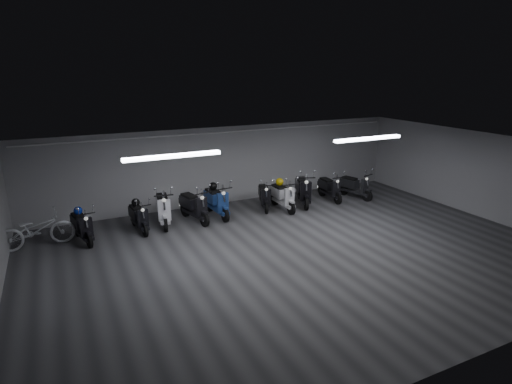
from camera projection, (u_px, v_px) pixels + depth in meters
name	position (u px, v px, depth m)	size (l,w,h in m)	color
floor	(297.00, 253.00, 11.33)	(14.00, 10.00, 0.01)	#353538
ceiling	(301.00, 150.00, 10.54)	(14.00, 10.00, 0.01)	gray
back_wall	(227.00, 165.00, 15.25)	(14.00, 0.01, 2.80)	#959598
front_wall	(465.00, 292.00, 6.61)	(14.00, 0.01, 2.80)	#959598
right_wall	(481.00, 175.00, 13.86)	(0.01, 10.00, 2.80)	#959598
fluor_strip_left	(173.00, 156.00, 10.16)	(2.40, 0.18, 0.08)	white
fluor_strip_right	(368.00, 139.00, 12.67)	(2.40, 0.18, 0.08)	white
conduit	(227.00, 132.00, 14.83)	(0.05, 0.05, 13.60)	white
scooter_0	(82.00, 222.00, 11.88)	(0.55, 1.64, 1.22)	black
scooter_1	(139.00, 213.00, 12.67)	(0.53, 1.59, 1.18)	black
scooter_2	(163.00, 203.00, 13.18)	(0.64, 1.91, 1.42)	silver
scooter_3	(194.00, 201.00, 13.47)	(0.61, 1.82, 1.35)	black
scooter_4	(217.00, 197.00, 13.92)	(0.62, 1.85, 1.38)	navy
scooter_5	(264.00, 192.00, 14.72)	(0.55, 1.65, 1.23)	black
scooter_6	(283.00, 192.00, 14.60)	(0.59, 1.76, 1.31)	silver
scooter_7	(303.00, 185.00, 15.16)	(0.64, 1.93, 1.44)	black
scooter_8	(330.00, 184.00, 15.68)	(0.55, 1.66, 1.23)	black
scooter_9	(356.00, 182.00, 15.92)	(0.56, 1.67, 1.24)	black
bicycle	(36.00, 226.00, 11.52)	(0.68, 1.94, 1.26)	white
helmet_0	(213.00, 186.00, 14.05)	(0.27, 0.27, 0.27)	black
helmet_1	(78.00, 211.00, 11.98)	(0.24, 0.24, 0.24)	#0E279C
helmet_2	(136.00, 202.00, 12.78)	(0.25, 0.25, 0.25)	black
helmet_3	(280.00, 182.00, 14.73)	(0.28, 0.28, 0.28)	#B9980A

